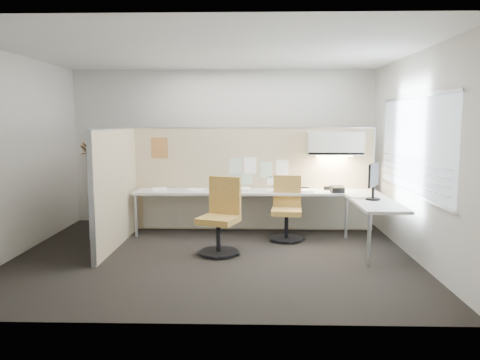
{
  "coord_description": "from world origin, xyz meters",
  "views": [
    {
      "loc": [
        0.53,
        -6.39,
        1.88
      ],
      "look_at": [
        0.35,
        0.8,
        0.97
      ],
      "focal_mm": 35.0,
      "sensor_mm": 36.0,
      "label": 1
    }
  ],
  "objects_px": {
    "chair_left": "(221,219)",
    "chair_right": "(287,211)",
    "monitor": "(374,179)",
    "phone": "(337,189)",
    "desk": "(276,200)"
  },
  "relations": [
    {
      "from": "desk",
      "to": "chair_right",
      "type": "height_order",
      "value": "chair_right"
    },
    {
      "from": "phone",
      "to": "chair_left",
      "type": "bearing_deg",
      "value": -156.77
    },
    {
      "from": "desk",
      "to": "monitor",
      "type": "relative_size",
      "value": 7.51
    },
    {
      "from": "monitor",
      "to": "phone",
      "type": "height_order",
      "value": "monitor"
    },
    {
      "from": "desk",
      "to": "monitor",
      "type": "distance_m",
      "value": 1.61
    },
    {
      "from": "desk",
      "to": "monitor",
      "type": "bearing_deg",
      "value": -28.1
    },
    {
      "from": "desk",
      "to": "monitor",
      "type": "height_order",
      "value": "monitor"
    },
    {
      "from": "monitor",
      "to": "phone",
      "type": "xyz_separation_m",
      "value": [
        -0.4,
        0.71,
        -0.26
      ]
    },
    {
      "from": "chair_right",
      "to": "phone",
      "type": "distance_m",
      "value": 0.9
    },
    {
      "from": "chair_left",
      "to": "monitor",
      "type": "distance_m",
      "value": 2.29
    },
    {
      "from": "monitor",
      "to": "chair_right",
      "type": "bearing_deg",
      "value": 94.87
    },
    {
      "from": "chair_right",
      "to": "monitor",
      "type": "xyz_separation_m",
      "value": [
        1.21,
        -0.51,
        0.57
      ]
    },
    {
      "from": "desk",
      "to": "chair_right",
      "type": "relative_size",
      "value": 4.02
    },
    {
      "from": "chair_right",
      "to": "phone",
      "type": "relative_size",
      "value": 4.42
    },
    {
      "from": "chair_left",
      "to": "chair_right",
      "type": "distance_m",
      "value": 1.28
    }
  ]
}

